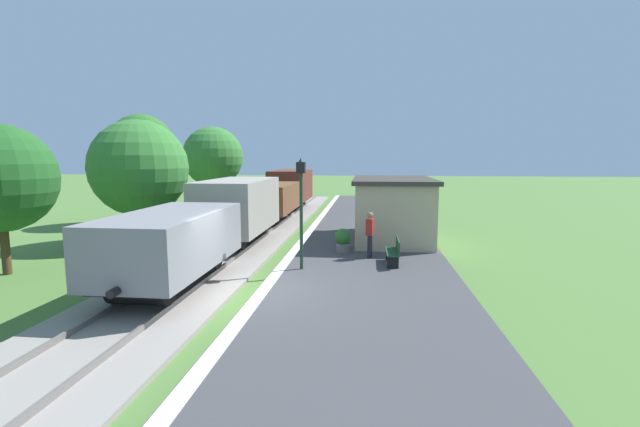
% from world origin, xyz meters
% --- Properties ---
extents(ground_plane, '(160.00, 160.00, 0.00)m').
position_xyz_m(ground_plane, '(0.00, 0.00, 0.00)').
color(ground_plane, '#517A38').
extents(platform_slab, '(6.00, 60.00, 0.25)m').
position_xyz_m(platform_slab, '(3.20, 0.00, 0.12)').
color(platform_slab, '#424244').
rests_on(platform_slab, ground).
extents(platform_edge_stripe, '(0.36, 60.00, 0.01)m').
position_xyz_m(platform_edge_stripe, '(0.40, 0.00, 0.25)').
color(platform_edge_stripe, silver).
rests_on(platform_edge_stripe, platform_slab).
extents(track_ballast, '(3.80, 60.00, 0.12)m').
position_xyz_m(track_ballast, '(-2.40, 0.00, 0.06)').
color(track_ballast, gray).
rests_on(track_ballast, ground).
extents(rail_near, '(0.07, 60.00, 0.14)m').
position_xyz_m(rail_near, '(-1.68, 0.00, 0.19)').
color(rail_near, slate).
rests_on(rail_near, track_ballast).
extents(rail_far, '(0.07, 60.00, 0.14)m').
position_xyz_m(rail_far, '(-3.12, 0.00, 0.19)').
color(rail_far, slate).
rests_on(rail_far, track_ballast).
extents(freight_train, '(2.50, 26.00, 2.72)m').
position_xyz_m(freight_train, '(-2.40, 10.58, 1.55)').
color(freight_train, gray).
rests_on(freight_train, rail_near).
extents(station_hut, '(3.50, 5.80, 2.78)m').
position_xyz_m(station_hut, '(4.40, 8.09, 1.65)').
color(station_hut, tan).
rests_on(station_hut, platform_slab).
extents(bench_near_hut, '(0.42, 1.50, 0.91)m').
position_xyz_m(bench_near_hut, '(4.24, 3.39, 0.72)').
color(bench_near_hut, '#1E4C2D').
rests_on(bench_near_hut, platform_slab).
extents(person_waiting, '(0.32, 0.43, 1.71)m').
position_xyz_m(person_waiting, '(3.39, 4.28, 1.18)').
color(person_waiting, black).
rests_on(person_waiting, platform_slab).
extents(potted_planter, '(0.64, 0.64, 0.92)m').
position_xyz_m(potted_planter, '(2.33, 5.20, 0.72)').
color(potted_planter, slate).
rests_on(potted_planter, platform_slab).
extents(lamp_post_near, '(0.28, 0.28, 3.70)m').
position_xyz_m(lamp_post_near, '(1.12, 2.40, 2.80)').
color(lamp_post_near, '#193823').
rests_on(lamp_post_near, platform_slab).
extents(tree_trackside_far, '(4.39, 4.39, 5.66)m').
position_xyz_m(tree_trackside_far, '(-7.09, 7.18, 3.47)').
color(tree_trackside_far, '#4C3823').
rests_on(tree_trackside_far, ground).
extents(tree_field_left, '(3.83, 3.83, 6.45)m').
position_xyz_m(tree_field_left, '(-9.97, 12.78, 4.52)').
color(tree_field_left, '#4C3823').
rests_on(tree_field_left, ground).
extents(tree_field_distant, '(4.63, 4.63, 6.29)m').
position_xyz_m(tree_field_distant, '(-8.73, 21.13, 3.97)').
color(tree_field_distant, '#4C3823').
rests_on(tree_field_distant, ground).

